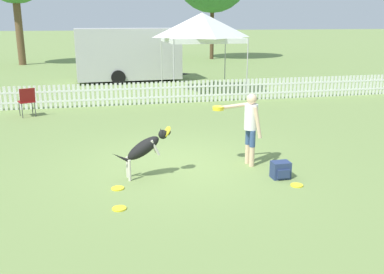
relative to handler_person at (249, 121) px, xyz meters
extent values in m
plane|color=olive|center=(-1.46, 0.37, -0.95)|extent=(240.00, 240.00, 0.00)
cylinder|color=beige|center=(0.05, -0.11, -0.74)|extent=(0.11, 0.11, 0.43)
cylinder|color=#334C7A|center=(0.05, -0.11, -0.35)|extent=(0.12, 0.12, 0.35)
cylinder|color=beige|center=(0.03, 0.09, -0.74)|extent=(0.11, 0.11, 0.43)
cylinder|color=#334C7A|center=(0.03, 0.09, -0.35)|extent=(0.12, 0.12, 0.35)
cylinder|color=white|center=(0.04, -0.01, 0.09)|extent=(0.31, 0.31, 0.54)
sphere|color=beige|center=(0.04, -0.01, 0.47)|extent=(0.21, 0.21, 0.21)
cylinder|color=beige|center=(0.12, -0.20, 0.01)|extent=(0.21, 0.16, 0.65)
cylinder|color=beige|center=(-0.30, 0.16, 0.30)|extent=(0.65, 0.08, 0.13)
cylinder|color=yellow|center=(-0.62, 0.16, 0.25)|extent=(0.24, 0.24, 0.02)
cylinder|color=yellow|center=(-0.62, 0.16, 0.27)|extent=(0.24, 0.24, 0.02)
cylinder|color=yellow|center=(-0.62, 0.16, 0.30)|extent=(0.24, 0.24, 0.02)
ellipsoid|color=black|center=(-2.24, -0.25, -0.35)|extent=(0.77, 0.37, 0.59)
ellipsoid|color=silver|center=(-2.24, -0.25, -0.40)|extent=(0.40, 0.20, 0.29)
sphere|color=black|center=(-1.84, -0.21, -0.11)|extent=(0.18, 0.18, 0.18)
cone|color=black|center=(-1.77, -0.20, -0.07)|extent=(0.17, 0.12, 0.15)
cylinder|color=yellow|center=(-1.77, -0.20, -0.07)|extent=(0.17, 0.25, 0.21)
cone|color=black|center=(-1.88, -0.16, -0.04)|extent=(0.05, 0.05, 0.08)
cone|color=black|center=(-1.86, -0.27, -0.04)|extent=(0.05, 0.05, 0.08)
cylinder|color=silver|center=(-2.55, -0.19, -0.74)|extent=(0.06, 0.06, 0.42)
cylinder|color=silver|center=(-2.53, -0.39, -0.74)|extent=(0.06, 0.06, 0.42)
cylinder|color=silver|center=(-2.04, -0.14, -0.34)|extent=(0.19, 0.07, 0.33)
cylinder|color=silver|center=(-2.02, -0.32, -0.34)|extent=(0.19, 0.07, 0.33)
cone|color=black|center=(-2.69, -0.30, -0.49)|extent=(0.34, 0.10, 0.23)
cylinder|color=yellow|center=(-2.81, -1.63, -0.94)|extent=(0.24, 0.24, 0.02)
cylinder|color=yellow|center=(-2.78, -0.75, -0.94)|extent=(0.24, 0.24, 0.02)
cylinder|color=yellow|center=(0.48, -1.35, -0.94)|extent=(0.24, 0.24, 0.02)
cube|color=navy|center=(0.35, -0.89, -0.78)|extent=(0.35, 0.26, 0.33)
cube|color=navy|center=(0.35, -1.04, -0.82)|extent=(0.24, 0.04, 0.17)
cube|color=white|center=(-1.46, 7.22, -0.71)|extent=(26.16, 0.04, 0.06)
cube|color=white|center=(-1.46, 7.22, -0.36)|extent=(26.16, 0.04, 0.06)
cube|color=white|center=(-6.22, 7.22, -0.54)|extent=(0.09, 0.02, 0.82)
cube|color=white|center=(-6.06, 7.22, -0.54)|extent=(0.09, 0.02, 0.82)
cube|color=white|center=(-5.90, 7.22, -0.54)|extent=(0.09, 0.02, 0.82)
cube|color=white|center=(-5.74, 7.22, -0.54)|extent=(0.09, 0.02, 0.82)
cube|color=white|center=(-5.58, 7.22, -0.54)|extent=(0.09, 0.02, 0.82)
cube|color=white|center=(-5.41, 7.22, -0.54)|extent=(0.09, 0.02, 0.82)
cube|color=white|center=(-5.25, 7.22, -0.54)|extent=(0.09, 0.02, 0.82)
cube|color=white|center=(-5.09, 7.22, -0.54)|extent=(0.09, 0.02, 0.82)
cube|color=white|center=(-4.93, 7.22, -0.54)|extent=(0.09, 0.02, 0.82)
cube|color=white|center=(-4.77, 7.22, -0.54)|extent=(0.09, 0.02, 0.82)
cube|color=white|center=(-4.61, 7.22, -0.54)|extent=(0.09, 0.02, 0.82)
cube|color=white|center=(-4.45, 7.22, -0.54)|extent=(0.09, 0.02, 0.82)
cube|color=white|center=(-4.28, 7.22, -0.54)|extent=(0.09, 0.02, 0.82)
cube|color=white|center=(-4.12, 7.22, -0.54)|extent=(0.09, 0.02, 0.82)
cube|color=white|center=(-3.96, 7.22, -0.54)|extent=(0.09, 0.02, 0.82)
cube|color=white|center=(-3.80, 7.22, -0.54)|extent=(0.09, 0.02, 0.82)
cube|color=white|center=(-3.64, 7.22, -0.54)|extent=(0.09, 0.02, 0.82)
cube|color=white|center=(-3.48, 7.22, -0.54)|extent=(0.09, 0.02, 0.82)
cube|color=white|center=(-3.31, 7.22, -0.54)|extent=(0.09, 0.02, 0.82)
cube|color=white|center=(-3.15, 7.22, -0.54)|extent=(0.09, 0.02, 0.82)
cube|color=white|center=(-2.99, 7.22, -0.54)|extent=(0.09, 0.02, 0.82)
cube|color=white|center=(-2.83, 7.22, -0.54)|extent=(0.09, 0.02, 0.82)
cube|color=white|center=(-2.67, 7.22, -0.54)|extent=(0.09, 0.02, 0.82)
cube|color=white|center=(-2.51, 7.22, -0.54)|extent=(0.09, 0.02, 0.82)
cube|color=white|center=(-2.35, 7.22, -0.54)|extent=(0.09, 0.02, 0.82)
cube|color=white|center=(-2.18, 7.22, -0.54)|extent=(0.09, 0.02, 0.82)
cube|color=white|center=(-2.02, 7.22, -0.54)|extent=(0.09, 0.02, 0.82)
cube|color=white|center=(-1.86, 7.22, -0.54)|extent=(0.09, 0.02, 0.82)
cube|color=white|center=(-1.70, 7.22, -0.54)|extent=(0.09, 0.02, 0.82)
cube|color=white|center=(-1.54, 7.22, -0.54)|extent=(0.09, 0.02, 0.82)
cube|color=white|center=(-1.38, 7.22, -0.54)|extent=(0.09, 0.02, 0.82)
cube|color=white|center=(-1.22, 7.22, -0.54)|extent=(0.09, 0.02, 0.82)
cube|color=white|center=(-1.05, 7.22, -0.54)|extent=(0.09, 0.02, 0.82)
cube|color=white|center=(-0.89, 7.22, -0.54)|extent=(0.09, 0.02, 0.82)
cube|color=white|center=(-0.73, 7.22, -0.54)|extent=(0.09, 0.02, 0.82)
cube|color=white|center=(-0.57, 7.22, -0.54)|extent=(0.09, 0.02, 0.82)
cube|color=white|center=(-0.41, 7.22, -0.54)|extent=(0.09, 0.02, 0.82)
cube|color=white|center=(-0.25, 7.22, -0.54)|extent=(0.09, 0.02, 0.82)
cube|color=white|center=(-0.08, 7.22, -0.54)|extent=(0.09, 0.02, 0.82)
cube|color=white|center=(0.08, 7.22, -0.54)|extent=(0.09, 0.02, 0.82)
cube|color=white|center=(0.24, 7.22, -0.54)|extent=(0.09, 0.02, 0.82)
cube|color=white|center=(0.40, 7.22, -0.54)|extent=(0.09, 0.02, 0.82)
cube|color=white|center=(0.56, 7.22, -0.54)|extent=(0.09, 0.02, 0.82)
cube|color=white|center=(0.72, 7.22, -0.54)|extent=(0.09, 0.02, 0.82)
cube|color=white|center=(0.88, 7.22, -0.54)|extent=(0.09, 0.02, 0.82)
cube|color=white|center=(1.05, 7.22, -0.54)|extent=(0.09, 0.02, 0.82)
cube|color=white|center=(1.21, 7.22, -0.54)|extent=(0.09, 0.02, 0.82)
cube|color=white|center=(1.37, 7.22, -0.54)|extent=(0.09, 0.02, 0.82)
cube|color=white|center=(1.53, 7.22, -0.54)|extent=(0.09, 0.02, 0.82)
cube|color=white|center=(1.69, 7.22, -0.54)|extent=(0.09, 0.02, 0.82)
cube|color=white|center=(1.85, 7.22, -0.54)|extent=(0.09, 0.02, 0.82)
cube|color=white|center=(2.01, 7.22, -0.54)|extent=(0.09, 0.02, 0.82)
cube|color=white|center=(2.18, 7.22, -0.54)|extent=(0.09, 0.02, 0.82)
cube|color=white|center=(2.34, 7.22, -0.54)|extent=(0.09, 0.02, 0.82)
cube|color=white|center=(2.50, 7.22, -0.54)|extent=(0.09, 0.02, 0.82)
cube|color=white|center=(2.66, 7.22, -0.54)|extent=(0.09, 0.02, 0.82)
cube|color=white|center=(2.82, 7.22, -0.54)|extent=(0.09, 0.02, 0.82)
cube|color=white|center=(2.98, 7.22, -0.54)|extent=(0.09, 0.02, 0.82)
cube|color=white|center=(3.15, 7.22, -0.54)|extent=(0.09, 0.02, 0.82)
cube|color=white|center=(3.31, 7.22, -0.54)|extent=(0.09, 0.02, 0.82)
cube|color=white|center=(3.47, 7.22, -0.54)|extent=(0.09, 0.02, 0.82)
cube|color=white|center=(3.63, 7.22, -0.54)|extent=(0.09, 0.02, 0.82)
cube|color=white|center=(3.79, 7.22, -0.54)|extent=(0.09, 0.02, 0.82)
cube|color=white|center=(3.95, 7.22, -0.54)|extent=(0.09, 0.02, 0.82)
cube|color=white|center=(4.11, 7.22, -0.54)|extent=(0.09, 0.02, 0.82)
cube|color=white|center=(4.28, 7.22, -0.54)|extent=(0.09, 0.02, 0.82)
cube|color=white|center=(4.44, 7.22, -0.54)|extent=(0.09, 0.02, 0.82)
cube|color=white|center=(4.60, 7.22, -0.54)|extent=(0.09, 0.02, 0.82)
cube|color=white|center=(4.76, 7.22, -0.54)|extent=(0.09, 0.02, 0.82)
cube|color=white|center=(4.92, 7.22, -0.54)|extent=(0.09, 0.02, 0.82)
cube|color=white|center=(5.08, 7.22, -0.54)|extent=(0.09, 0.02, 0.82)
cube|color=white|center=(5.24, 7.22, -0.54)|extent=(0.09, 0.02, 0.82)
cube|color=white|center=(5.41, 7.22, -0.54)|extent=(0.09, 0.02, 0.82)
cube|color=white|center=(5.57, 7.22, -0.54)|extent=(0.09, 0.02, 0.82)
cube|color=white|center=(5.73, 7.22, -0.54)|extent=(0.09, 0.02, 0.82)
cube|color=white|center=(5.89, 7.22, -0.54)|extent=(0.09, 0.02, 0.82)
cube|color=white|center=(6.05, 7.22, -0.54)|extent=(0.09, 0.02, 0.82)
cube|color=white|center=(6.21, 7.22, -0.54)|extent=(0.09, 0.02, 0.82)
cube|color=white|center=(6.38, 7.22, -0.54)|extent=(0.09, 0.02, 0.82)
cube|color=white|center=(6.54, 7.22, -0.54)|extent=(0.09, 0.02, 0.82)
cube|color=white|center=(6.70, 7.22, -0.54)|extent=(0.09, 0.02, 0.82)
cube|color=white|center=(6.86, 7.22, -0.54)|extent=(0.09, 0.02, 0.82)
cube|color=white|center=(7.02, 7.22, -0.54)|extent=(0.09, 0.02, 0.82)
cube|color=white|center=(7.18, 7.22, -0.54)|extent=(0.09, 0.02, 0.82)
cube|color=white|center=(7.34, 7.22, -0.54)|extent=(0.09, 0.02, 0.82)
cube|color=white|center=(7.51, 7.22, -0.54)|extent=(0.09, 0.02, 0.82)
cube|color=white|center=(7.67, 7.22, -0.54)|extent=(0.09, 0.02, 0.82)
cube|color=white|center=(7.83, 7.22, -0.54)|extent=(0.09, 0.02, 0.82)
cube|color=white|center=(7.99, 7.22, -0.54)|extent=(0.09, 0.02, 0.82)
cube|color=white|center=(8.15, 7.22, -0.54)|extent=(0.09, 0.02, 0.82)
cube|color=white|center=(8.31, 7.22, -0.54)|extent=(0.09, 0.02, 0.82)
cube|color=white|center=(8.47, 7.22, -0.54)|extent=(0.09, 0.02, 0.82)
cylinder|color=#333338|center=(-5.10, 6.33, -0.71)|extent=(0.02, 0.02, 0.48)
cylinder|color=#333338|center=(-5.47, 6.19, -0.71)|extent=(0.02, 0.02, 0.48)
cylinder|color=#333338|center=(-4.96, 5.96, -0.71)|extent=(0.02, 0.02, 0.48)
cylinder|color=#333338|center=(-5.34, 5.82, -0.71)|extent=(0.02, 0.02, 0.48)
cube|color=maroon|center=(-5.22, 6.07, -0.47)|extent=(0.59, 0.59, 0.03)
cube|color=maroon|center=(-5.15, 5.88, -0.25)|extent=(0.47, 0.24, 0.45)
cylinder|color=#B2B2B2|center=(-0.08, 8.01, 0.19)|extent=(0.04, 0.04, 2.29)
cylinder|color=#B2B2B2|center=(2.89, 8.01, 0.19)|extent=(0.04, 0.04, 2.29)
cylinder|color=#B2B2B2|center=(-0.08, 10.98, 0.19)|extent=(0.04, 0.04, 2.29)
cylinder|color=#B2B2B2|center=(2.89, 10.98, 0.19)|extent=(0.04, 0.04, 2.29)
cube|color=white|center=(1.40, 9.50, 1.24)|extent=(2.97, 2.97, 0.20)
pyramid|color=white|center=(1.40, 9.50, 1.83)|extent=(2.97, 2.97, 0.98)
cube|color=#B7B7B7|center=(-1.37, 13.62, 0.42)|extent=(5.13, 2.57, 2.43)
cone|color=#3F3F42|center=(1.55, 13.74, -0.70)|extent=(0.81, 0.23, 0.20)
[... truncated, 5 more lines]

